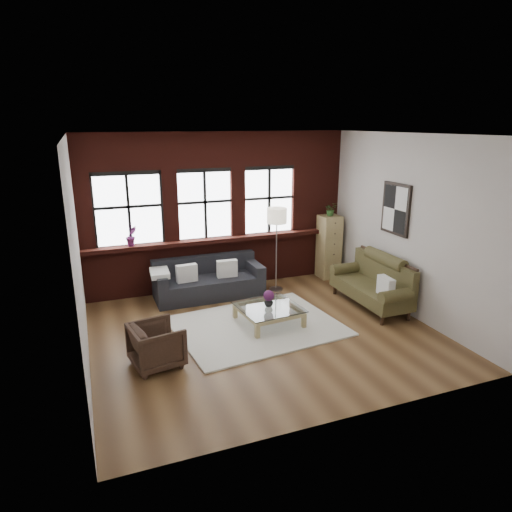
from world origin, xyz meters
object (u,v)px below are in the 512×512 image
object	(u,v)px
vase	(269,302)
drawer_chest	(329,247)
floor_lamp	(276,246)
vintage_settee	(371,282)
armchair	(157,345)
coffee_table	(269,315)
dark_sofa	(209,278)

from	to	relation	value
vase	drawer_chest	world-z (taller)	drawer_chest
floor_lamp	vintage_settee	bearing A→B (deg)	-47.82
armchair	floor_lamp	distance (m)	3.64
coffee_table	armchair	bearing A→B (deg)	-160.37
coffee_table	vase	world-z (taller)	vase
drawer_chest	floor_lamp	bearing A→B (deg)	-166.08
vintage_settee	armchair	bearing A→B (deg)	-169.37
vintage_settee	drawer_chest	xyz separation A→B (m)	(0.12, 1.80, 0.21)
dark_sofa	vintage_settee	distance (m)	3.14
coffee_table	drawer_chest	distance (m)	2.94
drawer_chest	vintage_settee	bearing A→B (deg)	-93.91
coffee_table	floor_lamp	world-z (taller)	floor_lamp
coffee_table	vintage_settee	bearing A→B (deg)	1.36
dark_sofa	coffee_table	world-z (taller)	dark_sofa
vintage_settee	coffee_table	xyz separation A→B (m)	(-2.09, -0.05, -0.33)
coffee_table	floor_lamp	distance (m)	1.86
dark_sofa	vintage_settee	bearing A→B (deg)	-30.29
dark_sofa	vase	world-z (taller)	dark_sofa
dark_sofa	coffee_table	distance (m)	1.76
armchair	vase	xyz separation A→B (m)	(2.03, 0.72, 0.09)
dark_sofa	drawer_chest	world-z (taller)	drawer_chest
armchair	coffee_table	bearing A→B (deg)	-80.61
floor_lamp	vase	bearing A→B (deg)	-117.75
dark_sofa	vase	bearing A→B (deg)	-69.31
vase	dark_sofa	bearing A→B (deg)	110.69
armchair	floor_lamp	bearing A→B (deg)	-62.03
coffee_table	drawer_chest	world-z (taller)	drawer_chest
dark_sofa	vintage_settee	xyz separation A→B (m)	(2.71, -1.58, 0.10)
vintage_settee	vase	size ratio (longest dim) A/B	11.44
armchair	coffee_table	world-z (taller)	armchair
coffee_table	drawer_chest	size ratio (longest dim) A/B	0.71
armchair	dark_sofa	bearing A→B (deg)	-41.21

